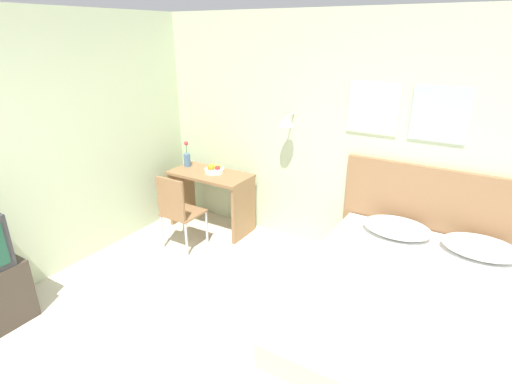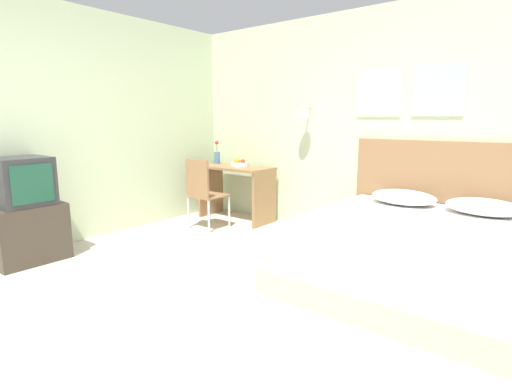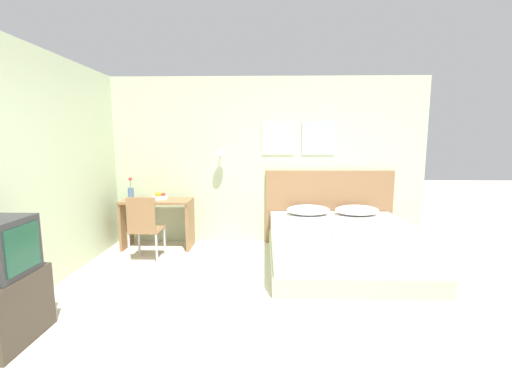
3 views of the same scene
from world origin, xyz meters
TOP-DOWN VIEW (x-y plane):
  - wall_back at (0.01, 2.95)m, footprint 5.37×0.31m
  - bed at (1.17, 1.85)m, footprint 1.92×2.03m
  - headboard at (1.17, 2.89)m, footprint 2.04×0.06m
  - pillow_left at (0.80, 2.59)m, footprint 0.66×0.45m
  - pillow_right at (1.55, 2.59)m, footprint 0.66×0.45m
  - folded_towel_near_foot at (1.08, 1.55)m, footprint 0.27×0.34m
  - folded_towel_mid_bed at (1.22, 1.10)m, footprint 0.31×0.28m
  - desk at (-1.52, 2.58)m, footprint 1.05×0.53m
  - desk_chair at (-1.51, 1.92)m, footprint 0.41×0.41m
  - fruit_bowl at (-1.48, 2.61)m, footprint 0.25×0.25m
  - flower_vase at (-1.95, 2.64)m, footprint 0.09×0.09m

SIDE VIEW (x-z plane):
  - bed at x=1.17m, z-range 0.00..0.53m
  - desk at x=-1.52m, z-range 0.14..0.90m
  - desk_chair at x=-1.51m, z-range 0.07..0.99m
  - folded_towel_near_foot at x=1.08m, z-range 0.53..0.59m
  - folded_towel_mid_bed at x=1.22m, z-range 0.53..0.59m
  - headboard at x=1.17m, z-range 0.00..1.19m
  - pillow_left at x=0.80m, z-range 0.53..0.68m
  - pillow_right at x=1.55m, z-range 0.53..0.68m
  - fruit_bowl at x=-1.48m, z-range 0.74..0.86m
  - flower_vase at x=-1.95m, z-range 0.70..1.05m
  - wall_back at x=0.01m, z-range 0.01..2.66m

